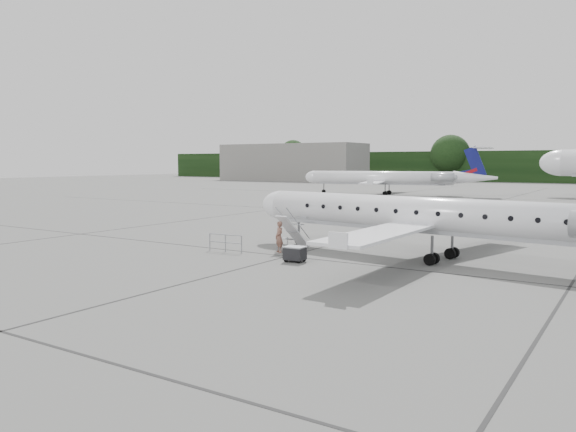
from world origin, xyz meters
The scene contains 8 objects.
ground centered at (0.00, 0.00, 0.00)m, with size 320.00×320.00×0.00m, color #5B5C59.
terminal_building centered at (-70.00, 110.00, 5.00)m, with size 40.00×14.00×10.00m, color slate.
main_regional_jet centered at (2.83, 7.51, 3.32)m, with size 25.89×18.64×6.64m, color white, non-canonical shape.
airstair centered at (-4.87, 6.48, 1.04)m, with size 0.85×2.14×2.08m, color white, non-canonical shape.
passenger centered at (-5.03, 5.27, 0.90)m, with size 0.65×0.43×1.79m, color brown.
safety_railing centered at (-7.76, 3.77, 0.50)m, with size 2.20×0.08×1.00m, color gray, non-canonical shape.
baggage_cart centered at (-2.67, 3.17, 0.44)m, with size 1.00×0.81×0.87m, color black, non-canonical shape.
bg_regional_left centered at (-22.66, 60.80, 3.70)m, with size 28.25×20.34×7.41m, color white, non-canonical shape.
Camera 1 is at (12.52, -21.24, 5.18)m, focal length 35.00 mm.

